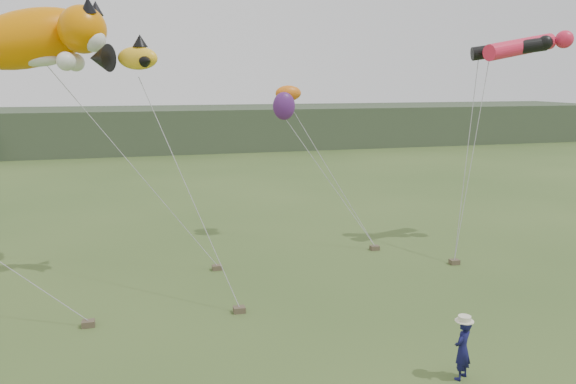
% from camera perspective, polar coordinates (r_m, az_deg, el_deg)
% --- Properties ---
extents(ground, '(120.00, 120.00, 0.00)m').
position_cam_1_polar(ground, '(15.30, 8.37, -15.12)').
color(ground, '#385123').
rests_on(ground, ground).
extents(headland, '(90.00, 13.00, 4.00)m').
position_cam_1_polar(headland, '(57.47, -12.56, 6.25)').
color(headland, '#2D3D28').
rests_on(headland, ground).
extents(festival_attendant, '(0.63, 0.58, 1.45)m').
position_cam_1_polar(festival_attendant, '(13.92, 17.31, -15.02)').
color(festival_attendant, '#111242').
rests_on(festival_attendant, ground).
extents(sandbag_anchors, '(13.16, 5.00, 0.18)m').
position_cam_1_polar(sandbag_anchors, '(19.50, 0.07, -8.73)').
color(sandbag_anchors, brown).
rests_on(sandbag_anchors, ground).
extents(cat_kite, '(5.74, 3.11, 2.92)m').
position_cam_1_polar(cat_kite, '(21.68, -23.73, 14.18)').
color(cat_kite, orange).
rests_on(cat_kite, ground).
extents(fish_kite, '(2.47, 1.63, 1.19)m').
position_cam_1_polar(fish_kite, '(19.35, -16.35, 13.01)').
color(fish_kite, yellow).
rests_on(fish_kite, ground).
extents(tube_kites, '(3.87, 1.64, 1.21)m').
position_cam_1_polar(tube_kites, '(24.71, 22.83, 13.48)').
color(tube_kites, black).
rests_on(tube_kites, ground).
extents(misc_kites, '(1.31, 1.00, 1.41)m').
position_cam_1_polar(misc_kites, '(23.65, -0.23, 9.25)').
color(misc_kites, orange).
rests_on(misc_kites, ground).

